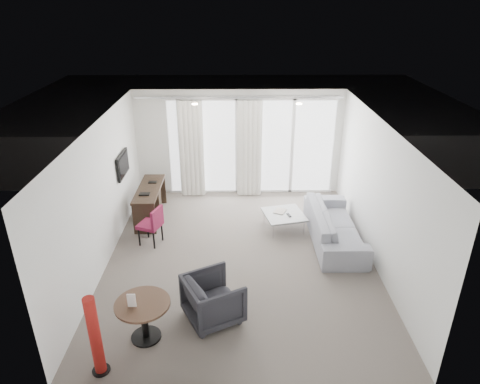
{
  "coord_description": "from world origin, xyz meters",
  "views": [
    {
      "loc": [
        -0.08,
        -6.94,
        4.62
      ],
      "look_at": [
        0.0,
        0.6,
        1.1
      ],
      "focal_mm": 32.0,
      "sensor_mm": 36.0,
      "label": 1
    }
  ],
  "objects_px": {
    "desk": "(150,203)",
    "tub_armchair": "(213,299)",
    "round_table": "(144,320)",
    "sofa": "(335,225)",
    "rattan_chair_a": "(279,158)",
    "desk_chair": "(150,225)",
    "red_lamp": "(95,336)",
    "rattan_chair_b": "(295,159)",
    "coffee_table": "(284,221)"
  },
  "relations": [
    {
      "from": "red_lamp",
      "to": "desk_chair",
      "type": "bearing_deg",
      "value": 88.26
    },
    {
      "from": "desk",
      "to": "coffee_table",
      "type": "relative_size",
      "value": 1.92
    },
    {
      "from": "desk",
      "to": "rattan_chair_a",
      "type": "height_order",
      "value": "rattan_chair_a"
    },
    {
      "from": "round_table",
      "to": "rattan_chair_b",
      "type": "bearing_deg",
      "value": 64.85
    },
    {
      "from": "desk_chair",
      "to": "rattan_chair_b",
      "type": "height_order",
      "value": "rattan_chair_b"
    },
    {
      "from": "red_lamp",
      "to": "coffee_table",
      "type": "xyz_separation_m",
      "value": [
        2.84,
        3.8,
        -0.42
      ]
    },
    {
      "from": "coffee_table",
      "to": "sofa",
      "type": "bearing_deg",
      "value": -25.51
    },
    {
      "from": "rattan_chair_a",
      "to": "rattan_chair_b",
      "type": "distance_m",
      "value": 0.47
    },
    {
      "from": "coffee_table",
      "to": "rattan_chair_a",
      "type": "xyz_separation_m",
      "value": [
        0.2,
        3.35,
        0.18
      ]
    },
    {
      "from": "round_table",
      "to": "red_lamp",
      "type": "relative_size",
      "value": 0.65
    },
    {
      "from": "tub_armchair",
      "to": "rattan_chair_a",
      "type": "relative_size",
      "value": 1.11
    },
    {
      "from": "rattan_chair_b",
      "to": "desk",
      "type": "bearing_deg",
      "value": -125.98
    },
    {
      "from": "sofa",
      "to": "desk_chair",
      "type": "bearing_deg",
      "value": 91.15
    },
    {
      "from": "desk_chair",
      "to": "round_table",
      "type": "height_order",
      "value": "desk_chair"
    },
    {
      "from": "coffee_table",
      "to": "rattan_chair_b",
      "type": "xyz_separation_m",
      "value": [
        0.62,
        3.15,
        0.23
      ]
    },
    {
      "from": "desk",
      "to": "sofa",
      "type": "xyz_separation_m",
      "value": [
        3.91,
        -1.01,
        -0.02
      ]
    },
    {
      "from": "desk",
      "to": "coffee_table",
      "type": "distance_m",
      "value": 2.99
    },
    {
      "from": "desk",
      "to": "coffee_table",
      "type": "xyz_separation_m",
      "value": [
        2.93,
        -0.55,
        -0.18
      ]
    },
    {
      "from": "desk",
      "to": "red_lamp",
      "type": "xyz_separation_m",
      "value": [
        0.09,
        -4.34,
        0.24
      ]
    },
    {
      "from": "coffee_table",
      "to": "rattan_chair_b",
      "type": "distance_m",
      "value": 3.22
    },
    {
      "from": "sofa",
      "to": "rattan_chair_b",
      "type": "xyz_separation_m",
      "value": [
        -0.36,
        3.62,
        0.08
      ]
    },
    {
      "from": "desk_chair",
      "to": "rattan_chair_b",
      "type": "bearing_deg",
      "value": 67.63
    },
    {
      "from": "round_table",
      "to": "red_lamp",
      "type": "height_order",
      "value": "red_lamp"
    },
    {
      "from": "round_table",
      "to": "tub_armchair",
      "type": "distance_m",
      "value": 1.06
    },
    {
      "from": "desk",
      "to": "desk_chair",
      "type": "bearing_deg",
      "value": -80.21
    },
    {
      "from": "desk",
      "to": "tub_armchair",
      "type": "height_order",
      "value": "tub_armchair"
    },
    {
      "from": "tub_armchair",
      "to": "rattan_chair_b",
      "type": "xyz_separation_m",
      "value": [
        1.99,
        5.93,
        0.05
      ]
    },
    {
      "from": "tub_armchair",
      "to": "coffee_table",
      "type": "xyz_separation_m",
      "value": [
        1.37,
        2.78,
        -0.19
      ]
    },
    {
      "from": "round_table",
      "to": "sofa",
      "type": "xyz_separation_m",
      "value": [
        3.33,
        2.71,
        0.02
      ]
    },
    {
      "from": "sofa",
      "to": "desk",
      "type": "bearing_deg",
      "value": 75.47
    },
    {
      "from": "red_lamp",
      "to": "rattan_chair_b",
      "type": "xyz_separation_m",
      "value": [
        3.46,
        6.94,
        -0.19
      ]
    },
    {
      "from": "desk",
      "to": "rattan_chair_b",
      "type": "bearing_deg",
      "value": 36.25
    },
    {
      "from": "round_table",
      "to": "sofa",
      "type": "height_order",
      "value": "sofa"
    },
    {
      "from": "sofa",
      "to": "rattan_chair_a",
      "type": "height_order",
      "value": "rattan_chair_a"
    },
    {
      "from": "desk_chair",
      "to": "tub_armchair",
      "type": "xyz_separation_m",
      "value": [
        1.37,
        -2.23,
        -0.04
      ]
    },
    {
      "from": "desk_chair",
      "to": "red_lamp",
      "type": "height_order",
      "value": "red_lamp"
    },
    {
      "from": "desk_chair",
      "to": "sofa",
      "type": "relative_size",
      "value": 0.35
    },
    {
      "from": "desk",
      "to": "tub_armchair",
      "type": "relative_size",
      "value": 1.92
    },
    {
      "from": "tub_armchair",
      "to": "desk",
      "type": "bearing_deg",
      "value": -1.95
    },
    {
      "from": "sofa",
      "to": "rattan_chair_a",
      "type": "xyz_separation_m",
      "value": [
        -0.78,
        3.82,
        0.03
      ]
    },
    {
      "from": "desk",
      "to": "round_table",
      "type": "xyz_separation_m",
      "value": [
        0.58,
        -3.73,
        -0.05
      ]
    },
    {
      "from": "round_table",
      "to": "rattan_chair_b",
      "type": "xyz_separation_m",
      "value": [
        2.97,
        6.33,
        0.1
      ]
    },
    {
      "from": "coffee_table",
      "to": "rattan_chair_a",
      "type": "bearing_deg",
      "value": 86.64
    },
    {
      "from": "red_lamp",
      "to": "tub_armchair",
      "type": "relative_size",
      "value": 1.5
    },
    {
      "from": "desk",
      "to": "sofa",
      "type": "bearing_deg",
      "value": -14.53
    },
    {
      "from": "sofa",
      "to": "rattan_chair_b",
      "type": "relative_size",
      "value": 2.8
    },
    {
      "from": "round_table",
      "to": "red_lamp",
      "type": "distance_m",
      "value": 0.84
    },
    {
      "from": "red_lamp",
      "to": "rattan_chair_b",
      "type": "bearing_deg",
      "value": 63.5
    },
    {
      "from": "round_table",
      "to": "rattan_chair_b",
      "type": "relative_size",
      "value": 0.95
    },
    {
      "from": "round_table",
      "to": "rattan_chair_a",
      "type": "bearing_deg",
      "value": 68.68
    }
  ]
}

